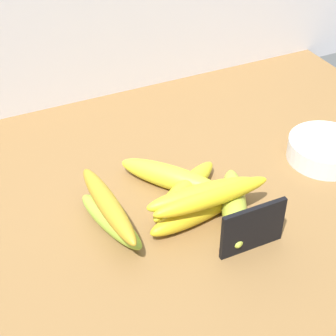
{
  "coord_description": "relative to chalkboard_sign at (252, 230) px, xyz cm",
  "views": [
    {
      "loc": [
        -34.61,
        -65.76,
        65.04
      ],
      "look_at": [
        -2.99,
        1.4,
        8.0
      ],
      "focal_mm": 57.87,
      "sensor_mm": 36.0,
      "label": 1
    }
  ],
  "objects": [
    {
      "name": "chalkboard_sign",
      "position": [
        0.0,
        0.0,
        0.0
      ],
      "size": [
        11.0,
        1.8,
        8.4
      ],
      "color": "black",
      "rests_on": "counter_top"
    },
    {
      "name": "banana_2",
      "position": [
        -4.49,
        9.12,
        -1.97
      ],
      "size": [
        19.34,
        6.74,
        3.77
      ],
      "primitive_type": "ellipsoid",
      "rotation": [
        0.0,
        0.0,
        0.16
      ],
      "color": "gold",
      "rests_on": "counter_top"
    },
    {
      "name": "fruit_bowl",
      "position": [
        25.48,
        14.15,
        -1.82
      ],
      "size": [
        14.33,
        14.33,
        4.07
      ],
      "primitive_type": "cylinder",
      "color": "silver",
      "rests_on": "counter_top"
    },
    {
      "name": "banana_5",
      "position": [
        -3.13,
        7.95,
        1.55
      ],
      "size": [
        20.9,
        3.45,
        3.27
      ],
      "primitive_type": "ellipsoid",
      "rotation": [
        0.0,
        0.0,
        0.01
      ],
      "color": "yellow",
      "rests_on": "banana_2"
    },
    {
      "name": "banana_3",
      "position": [
        1.36,
        7.58,
        -1.75
      ],
      "size": [
        12.47,
        18.84,
        4.21
      ],
      "primitive_type": "ellipsoid",
      "rotation": [
        0.0,
        0.0,
        1.09
      ],
      "color": "#A0B339",
      "rests_on": "counter_top"
    },
    {
      "name": "banana_0",
      "position": [
        -18.39,
        13.25,
        -2.07
      ],
      "size": [
        7.5,
        16.48,
        3.58
      ],
      "primitive_type": "ellipsoid",
      "rotation": [
        0.0,
        0.0,
        4.97
      ],
      "color": "#93BA3A",
      "rests_on": "counter_top"
    },
    {
      "name": "banana_1",
      "position": [
        -4.11,
        14.99,
        -1.98
      ],
      "size": [
        17.85,
        13.01,
        3.75
      ],
      "primitive_type": "ellipsoid",
      "rotation": [
        0.0,
        0.0,
        0.55
      ],
      "color": "gold",
      "rests_on": "counter_top"
    },
    {
      "name": "banana_7",
      "position": [
        -3.9,
        8.95,
        1.71
      ],
      "size": [
        19.54,
        4.85,
        3.59
      ],
      "primitive_type": "ellipsoid",
      "rotation": [
        0.0,
        0.0,
        -0.07
      ],
      "color": "yellow",
      "rests_on": "banana_2"
    },
    {
      "name": "banana_6",
      "position": [
        -18.53,
        13.48,
        1.36
      ],
      "size": [
        4.17,
        20.51,
        3.28
      ],
      "primitive_type": "ellipsoid",
      "rotation": [
        0.0,
        0.0,
        4.76
      ],
      "color": "#AF8923",
      "rests_on": "banana_0"
    },
    {
      "name": "banana_4",
      "position": [
        -4.74,
        18.83,
        -1.71
      ],
      "size": [
        16.04,
        18.63,
        4.29
      ],
      "primitive_type": "ellipsoid",
      "rotation": [
        0.0,
        0.0,
        5.38
      ],
      "color": "yellow",
      "rests_on": "counter_top"
    },
    {
      "name": "counter_top",
      "position": [
        -2.76,
        16.88,
        -5.36
      ],
      "size": [
        110.0,
        76.0,
        3.0
      ],
      "primitive_type": "cube",
      "color": "brown",
      "rests_on": "ground"
    }
  ]
}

